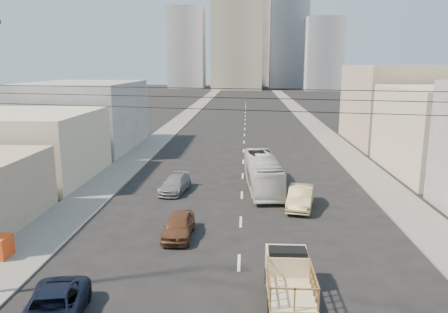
# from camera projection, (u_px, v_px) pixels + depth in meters

# --- Properties ---
(sidewalk_left) EXTENTS (3.50, 180.00, 0.12)m
(sidewalk_left) POSITION_uv_depth(u_px,v_px,m) (184.00, 118.00, 83.82)
(sidewalk_left) COLOR slate
(sidewalk_left) RESTS_ON ground
(sidewalk_right) EXTENTS (3.50, 180.00, 0.12)m
(sidewalk_right) POSITION_uv_depth(u_px,v_px,m) (307.00, 118.00, 82.62)
(sidewalk_right) COLOR slate
(sidewalk_right) RESTS_ON ground
(lane_dashes) EXTENTS (0.15, 104.00, 0.01)m
(lane_dashes) POSITION_uv_depth(u_px,v_px,m) (245.00, 132.00, 66.62)
(lane_dashes) COLOR silver
(lane_dashes) RESTS_ON ground
(flatbed_pickup) EXTENTS (1.95, 4.41, 1.90)m
(flatbed_pickup) POSITION_uv_depth(u_px,v_px,m) (289.00, 275.00, 19.05)
(flatbed_pickup) COLOR #D0BA8B
(flatbed_pickup) RESTS_ON ground
(navy_pickup) EXTENTS (3.03, 5.22, 1.37)m
(navy_pickup) POSITION_uv_depth(u_px,v_px,m) (52.00, 310.00, 17.01)
(navy_pickup) COLOR black
(navy_pickup) RESTS_ON ground
(city_bus) EXTENTS (3.06, 9.98, 2.74)m
(city_bus) POSITION_uv_depth(u_px,v_px,m) (263.00, 173.00, 35.78)
(city_bus) COLOR silver
(city_bus) RESTS_ON ground
(sedan_brown) EXTENTS (1.67, 4.13, 1.41)m
(sedan_brown) POSITION_uv_depth(u_px,v_px,m) (179.00, 225.00, 25.94)
(sedan_brown) COLOR #57321E
(sedan_brown) RESTS_ON ground
(sedan_tan) EXTENTS (2.58, 4.99, 1.57)m
(sedan_tan) POSITION_uv_depth(u_px,v_px,m) (301.00, 197.00, 31.22)
(sedan_tan) COLOR tan
(sedan_tan) RESTS_ON ground
(sedan_grey) EXTENTS (2.43, 4.64, 1.28)m
(sedan_grey) POSITION_uv_depth(u_px,v_px,m) (175.00, 184.00, 35.09)
(sedan_grey) COLOR slate
(sedan_grey) RESTS_ON ground
(overhead_wires) EXTENTS (23.01, 5.02, 0.72)m
(overhead_wires) POSITION_uv_depth(u_px,v_px,m) (237.00, 99.00, 14.45)
(overhead_wires) COLOR black
(overhead_wires) RESTS_ON ground
(bldg_right_far) EXTENTS (12.00, 16.00, 10.00)m
(bldg_right_far) POSITION_uv_depth(u_px,v_px,m) (401.00, 105.00, 55.77)
(bldg_right_far) COLOR tan
(bldg_right_far) RESTS_ON ground
(bldg_left_mid) EXTENTS (11.00, 12.00, 6.00)m
(bldg_left_mid) POSITION_uv_depth(u_px,v_px,m) (28.00, 146.00, 38.65)
(bldg_left_mid) COLOR beige
(bldg_left_mid) RESTS_ON ground
(bldg_left_far) EXTENTS (12.00, 16.00, 8.00)m
(bldg_left_far) POSITION_uv_depth(u_px,v_px,m) (84.00, 115.00, 53.12)
(bldg_left_far) COLOR gray
(bldg_left_far) RESTS_ON ground
(high_rise_tower) EXTENTS (20.00, 20.00, 60.00)m
(high_rise_tower) POSITION_uv_depth(u_px,v_px,m) (237.00, 14.00, 174.93)
(high_rise_tower) COLOR gray
(high_rise_tower) RESTS_ON ground
(midrise_ne) EXTENTS (16.00, 16.00, 40.00)m
(midrise_ne) POSITION_uv_depth(u_px,v_px,m) (288.00, 41.00, 190.53)
(midrise_ne) COLOR gray
(midrise_ne) RESTS_ON ground
(midrise_nw) EXTENTS (15.00, 15.00, 34.00)m
(midrise_nw) POSITION_uv_depth(u_px,v_px,m) (187.00, 48.00, 188.53)
(midrise_nw) COLOR gray
(midrise_nw) RESTS_ON ground
(midrise_back) EXTENTS (18.00, 18.00, 44.00)m
(midrise_back) POSITION_uv_depth(u_px,v_px,m) (260.00, 39.00, 205.39)
(midrise_back) COLOR gray
(midrise_back) RESTS_ON ground
(midrise_east) EXTENTS (14.00, 14.00, 28.00)m
(midrise_east) POSITION_uv_depth(u_px,v_px,m) (323.00, 54.00, 171.61)
(midrise_east) COLOR gray
(midrise_east) RESTS_ON ground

